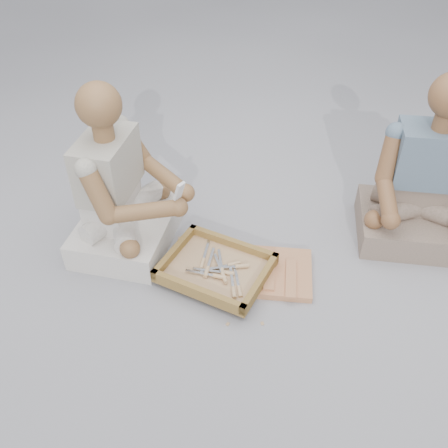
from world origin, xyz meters
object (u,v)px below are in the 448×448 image
at_px(carved_panel, 260,271).
at_px(companion, 425,189).
at_px(craftsman, 121,195).
at_px(tool_tray, 216,269).

height_order(carved_panel, companion, companion).
bearing_deg(craftsman, companion, 104.88).
xyz_separation_m(carved_panel, companion, (0.67, 0.69, 0.31)).
xyz_separation_m(carved_panel, tool_tray, (-0.20, -0.13, 0.04)).
distance_m(tool_tray, companion, 1.22).
relative_size(craftsman, companion, 0.99).
bearing_deg(tool_tray, companion, 43.30).
bearing_deg(carved_panel, tool_tray, -147.86).
distance_m(craftsman, companion, 1.65).
xyz_separation_m(tool_tray, craftsman, (-0.59, 0.04, 0.27)).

